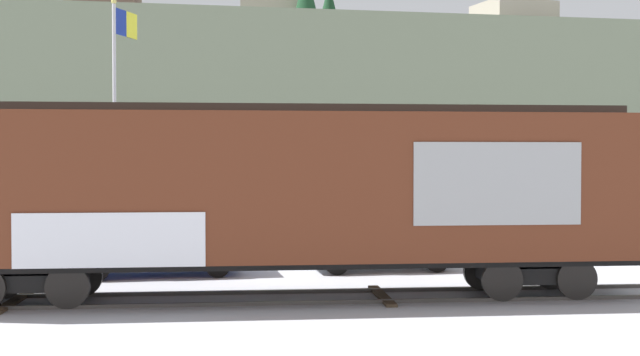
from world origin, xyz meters
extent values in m
plane|color=#B2B5BC|center=(0.00, 0.00, 0.00)|extent=(260.00, 260.00, 0.00)
cube|color=#4C4742|center=(1.06, -0.72, 0.04)|extent=(59.83, 4.78, 0.08)
cube|color=#4C4742|center=(1.17, 0.72, 0.04)|extent=(59.83, 4.78, 0.08)
cube|color=#423323|center=(3.21, -0.16, 0.04)|extent=(0.43, 2.51, 0.07)
cube|color=#423323|center=(-4.84, 0.47, 0.04)|extent=(0.43, 2.51, 0.07)
cube|color=#5B2B19|center=(1.11, 0.00, 2.53)|extent=(16.50, 4.24, 3.16)
cube|color=#2D2823|center=(1.11, 0.00, 4.23)|extent=(15.49, 1.61, 0.24)
cube|color=#999999|center=(5.28, -1.83, 2.61)|extent=(3.58, 0.31, 1.74)
cube|color=silver|center=(-2.66, -1.22, 1.51)|extent=(3.78, 0.33, 1.10)
cube|color=black|center=(1.11, 0.00, 0.86)|extent=(16.07, 2.88, 0.20)
cube|color=black|center=(-4.38, 0.43, 0.51)|extent=(2.20, 1.50, 0.36)
cylinder|color=black|center=(-5.17, 1.21, 0.46)|extent=(0.93, 0.19, 0.92)
cylinder|color=black|center=(-3.59, -0.35, 0.46)|extent=(0.93, 0.19, 0.92)
cylinder|color=black|center=(-3.48, 1.08, 0.46)|extent=(0.93, 0.19, 0.92)
cube|color=black|center=(6.60, -0.43, 0.51)|extent=(2.20, 1.50, 0.36)
cylinder|color=black|center=(5.70, -1.08, 0.46)|extent=(0.93, 0.19, 0.92)
cylinder|color=black|center=(5.81, 0.35, 0.46)|extent=(0.93, 0.19, 0.92)
cylinder|color=black|center=(7.40, -1.21, 0.46)|extent=(0.93, 0.19, 0.92)
cylinder|color=black|center=(7.51, 0.22, 0.46)|extent=(0.93, 0.19, 0.92)
cylinder|color=silver|center=(-3.39, 9.29, 4.10)|extent=(0.12, 0.12, 8.19)
sphere|color=#D8CC66|center=(-3.39, 9.29, 8.27)|extent=(0.18, 0.18, 0.18)
cube|color=navy|center=(-3.05, 9.99, 7.66)|extent=(0.65, 1.30, 0.86)
cube|color=yellow|center=(-2.90, 10.31, 7.66)|extent=(0.35, 0.66, 0.86)
cube|color=slate|center=(0.00, 56.31, 6.94)|extent=(145.39, 35.15, 13.88)
cube|color=#9E9384|center=(6.28, 45.76, 15.32)|extent=(5.87, 4.18, 2.88)
cube|color=#9E9384|center=(26.46, 45.76, 15.03)|extent=(6.49, 5.72, 2.29)
cube|color=brown|center=(-6.72, 45.76, 15.31)|extent=(4.81, 4.84, 2.85)
cone|color=#193D23|center=(11.10, 48.41, 15.92)|extent=(2.04, 2.04, 4.07)
cube|color=navy|center=(-1.85, 4.31, 0.72)|extent=(4.53, 1.93, 0.80)
cube|color=#2D333D|center=(-1.95, 4.31, 1.43)|extent=(2.07, 1.70, 0.62)
cylinder|color=black|center=(-0.34, 5.22, 0.32)|extent=(0.64, 0.23, 0.64)
cylinder|color=black|center=(-0.30, 3.47, 0.32)|extent=(0.64, 0.23, 0.64)
cylinder|color=black|center=(-3.40, 5.16, 0.32)|extent=(0.64, 0.23, 0.64)
cylinder|color=black|center=(-3.37, 3.41, 0.32)|extent=(0.64, 0.23, 0.64)
cube|color=#B7BABF|center=(4.26, 4.18, 0.65)|extent=(4.15, 1.76, 0.66)
cube|color=#2D333D|center=(4.11, 4.18, 1.34)|extent=(1.86, 1.56, 0.73)
cylinder|color=black|center=(5.66, 5.01, 0.32)|extent=(0.64, 0.23, 0.64)
cylinder|color=black|center=(5.68, 3.38, 0.32)|extent=(0.64, 0.23, 0.64)
cylinder|color=black|center=(2.85, 4.98, 0.32)|extent=(0.64, 0.23, 0.64)
cylinder|color=black|center=(2.87, 3.35, 0.32)|extent=(0.64, 0.23, 0.64)
camera|label=1|loc=(-1.24, -17.43, 3.15)|focal=44.40mm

